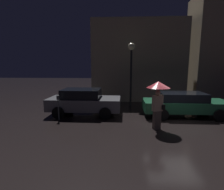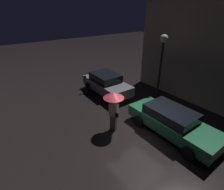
{
  "view_description": "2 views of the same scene",
  "coord_description": "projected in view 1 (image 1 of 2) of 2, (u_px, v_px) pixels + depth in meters",
  "views": [
    {
      "loc": [
        -2.6,
        -8.41,
        2.83
      ],
      "look_at": [
        -3.05,
        0.57,
        1.29
      ],
      "focal_mm": 28.0,
      "sensor_mm": 36.0,
      "label": 1
    },
    {
      "loc": [
        4.85,
        -5.29,
        5.69
      ],
      "look_at": [
        -2.25,
        0.01,
        1.24
      ],
      "focal_mm": 28.0,
      "sensor_mm": 36.0,
      "label": 2
    }
  ],
  "objects": [
    {
      "name": "pedestrian_with_umbrella",
      "position": [
        158.0,
        93.0,
        7.57
      ],
      "size": [
        1.01,
        1.01,
        2.14
      ],
      "rotation": [
        0.0,
        0.0,
        0.39
      ],
      "color": "#66564C",
      "rests_on": "ground"
    },
    {
      "name": "parked_car_green",
      "position": [
        184.0,
        104.0,
        9.73
      ],
      "size": [
        4.62,
        1.93,
        1.33
      ],
      "rotation": [
        0.0,
        0.0,
        -0.01
      ],
      "color": "#1E5638",
      "rests_on": "ground"
    },
    {
      "name": "street_lamp_near",
      "position": [
        131.0,
        60.0,
        11.73
      ],
      "size": [
        0.47,
        0.47,
        4.28
      ],
      "color": "black",
      "rests_on": "ground"
    },
    {
      "name": "ground_plane",
      "position": [
        173.0,
        123.0,
        8.62
      ],
      "size": [
        60.0,
        60.0,
        0.0
      ],
      "primitive_type": "plane",
      "color": "black"
    },
    {
      "name": "parking_meter",
      "position": [
        58.0,
        105.0,
        9.01
      ],
      "size": [
        0.12,
        0.1,
        1.3
      ],
      "color": "#4C5154",
      "rests_on": "ground"
    },
    {
      "name": "parked_car_grey",
      "position": [
        84.0,
        101.0,
        10.05
      ],
      "size": [
        4.1,
        1.97,
        1.49
      ],
      "rotation": [
        0.0,
        0.0,
        -0.02
      ],
      "color": "slate",
      "rests_on": "ground"
    },
    {
      "name": "building_facade_left",
      "position": [
        137.0,
        61.0,
        14.55
      ],
      "size": [
        7.31,
        3.0,
        6.29
      ],
      "color": "gray",
      "rests_on": "ground"
    }
  ]
}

